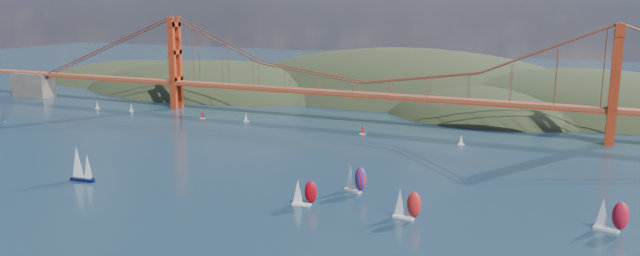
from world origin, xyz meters
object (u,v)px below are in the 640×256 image
at_px(racer_0, 304,192).
at_px(racer_1, 407,204).
at_px(racer_2, 611,215).
at_px(racer_rwb, 355,178).
at_px(sloop_navy, 80,164).

xyz_separation_m(racer_0, racer_1, (33.86, 0.88, 0.37)).
xyz_separation_m(racer_0, racer_2, (90.49, 14.38, 0.51)).
relative_size(racer_0, racer_2, 0.90).
relative_size(racer_2, racer_rwb, 0.97).
distance_m(racer_1, racer_rwb, 30.16).
bearing_deg(racer_0, racer_rwb, 50.95).
bearing_deg(sloop_navy, racer_1, -2.46).
bearing_deg(sloop_navy, racer_rwb, 9.19).
distance_m(racer_0, racer_1, 33.87).
height_order(sloop_navy, racer_2, sloop_navy).
height_order(racer_0, racer_2, racer_2).
xyz_separation_m(sloop_navy, racer_rwb, (97.25, 26.91, -1.18)).
distance_m(sloop_navy, racer_1, 121.07).
bearing_deg(sloop_navy, racer_2, 0.65).
distance_m(sloop_navy, racer_2, 178.73).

